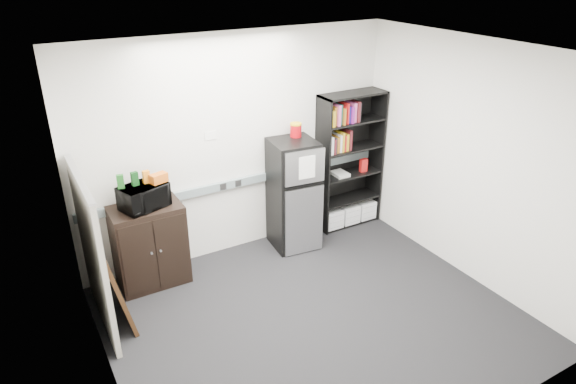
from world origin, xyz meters
The scene contains 18 objects.
floor centered at (0.00, 0.00, 0.00)m, with size 4.00×4.00×0.00m, color black.
wall_back centered at (0.00, 1.75, 1.35)m, with size 4.00×0.02×2.70m, color silver.
wall_right centered at (2.00, 0.00, 1.35)m, with size 0.02×3.50×2.70m, color silver.
wall_left centered at (-2.00, 0.00, 1.35)m, with size 0.02×3.50×2.70m, color silver.
ceiling centered at (0.00, 0.00, 2.70)m, with size 4.00×3.50×0.02m, color white.
electrical_raceway centered at (0.00, 1.72, 0.90)m, with size 3.92×0.05×0.10m, color slate.
wall_note centered at (-0.35, 1.74, 1.55)m, with size 0.14×0.00×0.10m, color white.
bookshelf centered at (1.53, 1.57, 0.91)m, with size 0.90×0.34×1.85m.
cubicle_partition centered at (-1.90, 1.08, 0.81)m, with size 0.06×1.30×1.62m.
cabinet centered at (-1.25, 1.50, 0.48)m, with size 0.77×0.51×0.96m.
microwave centered at (-1.25, 1.48, 1.09)m, with size 0.48×0.33×0.27m, color black.
snack_box_a centered at (-1.46, 1.52, 1.30)m, with size 0.07×0.05×0.15m, color #175219.
snack_box_b centered at (-1.31, 1.52, 1.30)m, with size 0.07×0.05×0.15m, color black.
snack_box_c centered at (-1.19, 1.52, 1.30)m, with size 0.07×0.05×0.14m, color orange.
snack_bag centered at (-1.07, 1.47, 1.28)m, with size 0.18×0.10×0.10m, color #C05413.
refrigerator centered at (0.57, 1.42, 0.71)m, with size 0.59×0.61×1.42m.
coffee_can centered at (0.68, 1.55, 1.52)m, with size 0.14×0.14×0.19m.
framed_poster centered at (-1.77, 1.01, 0.48)m, with size 0.23×0.74×0.95m.
Camera 1 is at (-2.38, -3.57, 3.46)m, focal length 32.00 mm.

